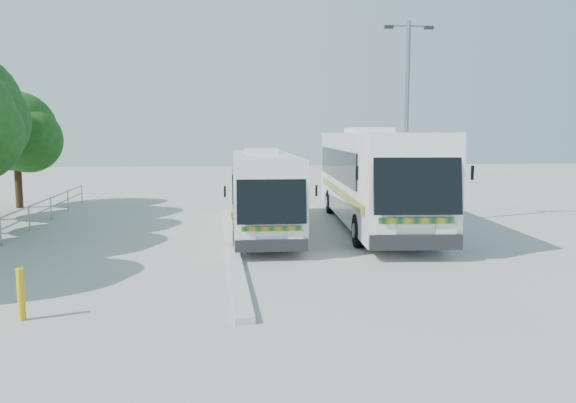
{
  "coord_description": "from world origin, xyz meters",
  "views": [
    {
      "loc": [
        -2.9,
        -16.72,
        3.75
      ],
      "look_at": [
        -0.41,
        1.74,
        1.51
      ],
      "focal_mm": 35.0,
      "sensor_mm": 36.0,
      "label": 1
    }
  ],
  "objects": [
    {
      "name": "ground",
      "position": [
        0.0,
        0.0,
        0.0
      ],
      "size": [
        100.0,
        100.0,
        0.0
      ],
      "primitive_type": "plane",
      "color": "#A7A7A2",
      "rests_on": "ground"
    },
    {
      "name": "kerb_divider",
      "position": [
        -2.3,
        2.0,
        0.07
      ],
      "size": [
        0.4,
        16.0,
        0.15
      ],
      "primitive_type": "cube",
      "color": "#B2B2AD",
      "rests_on": "ground"
    },
    {
      "name": "railing",
      "position": [
        -10.0,
        4.0,
        0.74
      ],
      "size": [
        0.06,
        22.0,
        1.0
      ],
      "color": "gray",
      "rests_on": "ground"
    },
    {
      "name": "tree_far_e",
      "position": [
        -12.63,
        13.3,
        3.89
      ],
      "size": [
        4.54,
        4.28,
        5.92
      ],
      "color": "#382314",
      "rests_on": "ground"
    },
    {
      "name": "coach_main",
      "position": [
        -1.0,
        4.74,
        1.65
      ],
      "size": [
        2.65,
        10.92,
        3.01
      ],
      "rotation": [
        0.0,
        0.0,
        -0.04
      ],
      "color": "silver",
      "rests_on": "ground"
    },
    {
      "name": "coach_adjacent",
      "position": [
        3.56,
        5.4,
        2.08
      ],
      "size": [
        4.01,
        13.88,
        3.8
      ],
      "rotation": [
        0.0,
        0.0,
        -0.09
      ],
      "color": "white",
      "rests_on": "ground"
    },
    {
      "name": "lamppost",
      "position": [
        5.0,
        5.54,
        4.56
      ],
      "size": [
        2.02,
        0.25,
        8.25
      ],
      "rotation": [
        0.0,
        0.0,
        -0.03
      ],
      "color": "gray",
      "rests_on": "ground"
    },
    {
      "name": "bollard",
      "position": [
        -6.77,
        -5.1,
        0.54
      ],
      "size": [
        0.18,
        0.18,
        1.08
      ],
      "primitive_type": "cylinder",
      "rotation": [
        0.0,
        0.0,
        0.25
      ],
      "color": "#C7A50B",
      "rests_on": "ground"
    }
  ]
}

